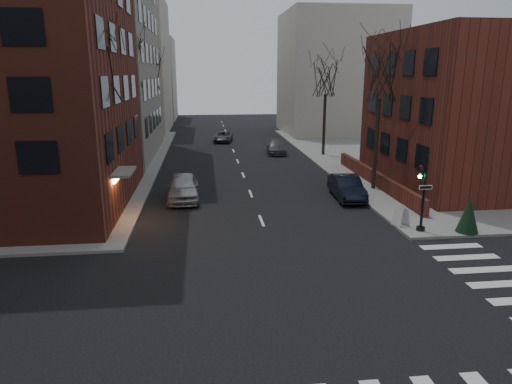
# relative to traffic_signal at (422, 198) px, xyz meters

# --- Properties ---
(ground) EXTENTS (160.00, 160.00, 0.00)m
(ground) POSITION_rel_traffic_signal_xyz_m (-7.94, -8.99, -1.91)
(ground) COLOR black
(ground) RESTS_ON ground
(building_left_tan) EXTENTS (18.00, 18.00, 28.00)m
(building_left_tan) POSITION_rel_traffic_signal_xyz_m (-24.94, 25.01, 12.09)
(building_left_tan) COLOR gray
(building_left_tan) RESTS_ON ground
(building_right_brick) EXTENTS (12.00, 14.00, 11.00)m
(building_right_brick) POSITION_rel_traffic_signal_xyz_m (8.56, 10.01, 3.59)
(building_right_brick) COLOR #5E241B
(building_right_brick) RESTS_ON ground
(low_wall_right) EXTENTS (0.35, 16.00, 1.00)m
(low_wall_right) POSITION_rel_traffic_signal_xyz_m (1.36, 10.01, -1.26)
(low_wall_right) COLOR #5E241B
(low_wall_right) RESTS_ON sidewalk_far_right
(building_distant_la) EXTENTS (14.00, 16.00, 18.00)m
(building_distant_la) POSITION_rel_traffic_signal_xyz_m (-22.94, 46.01, 7.09)
(building_distant_la) COLOR #B6AE9A
(building_distant_la) RESTS_ON ground
(building_distant_ra) EXTENTS (14.00, 14.00, 16.00)m
(building_distant_ra) POSITION_rel_traffic_signal_xyz_m (7.06, 41.01, 6.09)
(building_distant_ra) COLOR #B6AE9A
(building_distant_ra) RESTS_ON ground
(building_distant_lb) EXTENTS (10.00, 12.00, 14.00)m
(building_distant_lb) POSITION_rel_traffic_signal_xyz_m (-20.94, 63.01, 5.09)
(building_distant_lb) COLOR #B6AE9A
(building_distant_lb) RESTS_ON ground
(traffic_signal) EXTENTS (0.76, 0.44, 4.00)m
(traffic_signal) POSITION_rel_traffic_signal_xyz_m (0.00, 0.00, 0.00)
(traffic_signal) COLOR black
(traffic_signal) RESTS_ON sidewalk_far_right
(tree_left_a) EXTENTS (4.18, 4.18, 10.26)m
(tree_left_a) POSITION_rel_traffic_signal_xyz_m (-16.74, 5.01, 6.56)
(tree_left_a) COLOR #2D231C
(tree_left_a) RESTS_ON sidewalk_far_left
(tree_left_b) EXTENTS (4.40, 4.40, 10.80)m
(tree_left_b) POSITION_rel_traffic_signal_xyz_m (-16.74, 17.01, 7.00)
(tree_left_b) COLOR #2D231C
(tree_left_b) RESTS_ON sidewalk_far_left
(tree_left_c) EXTENTS (3.96, 3.96, 9.72)m
(tree_left_c) POSITION_rel_traffic_signal_xyz_m (-16.74, 31.01, 6.12)
(tree_left_c) COLOR #2D231C
(tree_left_c) RESTS_ON sidewalk_far_left
(tree_right_a) EXTENTS (3.96, 3.96, 9.72)m
(tree_right_a) POSITION_rel_traffic_signal_xyz_m (0.86, 9.01, 6.12)
(tree_right_a) COLOR #2D231C
(tree_right_a) RESTS_ON sidewalk_far_right
(tree_right_b) EXTENTS (3.74, 3.74, 9.18)m
(tree_right_b) POSITION_rel_traffic_signal_xyz_m (0.86, 23.01, 5.68)
(tree_right_b) COLOR #2D231C
(tree_right_b) RESTS_ON sidewalk_far_right
(streetlamp_near) EXTENTS (0.36, 0.36, 6.28)m
(streetlamp_near) POSITION_rel_traffic_signal_xyz_m (-16.14, 13.01, 2.33)
(streetlamp_near) COLOR black
(streetlamp_near) RESTS_ON sidewalk_far_left
(streetlamp_far) EXTENTS (0.36, 0.36, 6.28)m
(streetlamp_far) POSITION_rel_traffic_signal_xyz_m (-16.14, 33.01, 2.33)
(streetlamp_far) COLOR black
(streetlamp_far) RESTS_ON sidewalk_far_left
(parked_sedan) EXTENTS (1.86, 4.76, 1.54)m
(parked_sedan) POSITION_rel_traffic_signal_xyz_m (-1.74, 7.01, -1.14)
(parked_sedan) COLOR black
(parked_sedan) RESTS_ON ground
(car_lane_silver) EXTENTS (2.15, 5.07, 1.71)m
(car_lane_silver) POSITION_rel_traffic_signal_xyz_m (-12.50, 7.96, -1.05)
(car_lane_silver) COLOR #A1A0A5
(car_lane_silver) RESTS_ON ground
(car_lane_gray) EXTENTS (2.37, 4.84, 1.35)m
(car_lane_gray) POSITION_rel_traffic_signal_xyz_m (-3.59, 24.88, -1.23)
(car_lane_gray) COLOR #454449
(car_lane_gray) RESTS_ON ground
(car_lane_far) EXTENTS (2.59, 4.68, 1.24)m
(car_lane_far) POSITION_rel_traffic_signal_xyz_m (-8.74, 33.73, -1.29)
(car_lane_far) COLOR #3E3D42
(car_lane_far) RESTS_ON ground
(sandwich_board) EXTENTS (0.68, 0.77, 1.03)m
(sandwich_board) POSITION_rel_traffic_signal_xyz_m (-0.64, 0.90, -1.24)
(sandwich_board) COLOR silver
(sandwich_board) RESTS_ON sidewalk_far_right
(evergreen_shrub) EXTENTS (1.47, 1.47, 1.85)m
(evergreen_shrub) POSITION_rel_traffic_signal_xyz_m (2.33, -0.49, -0.83)
(evergreen_shrub) COLOR black
(evergreen_shrub) RESTS_ON sidewalk_far_right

